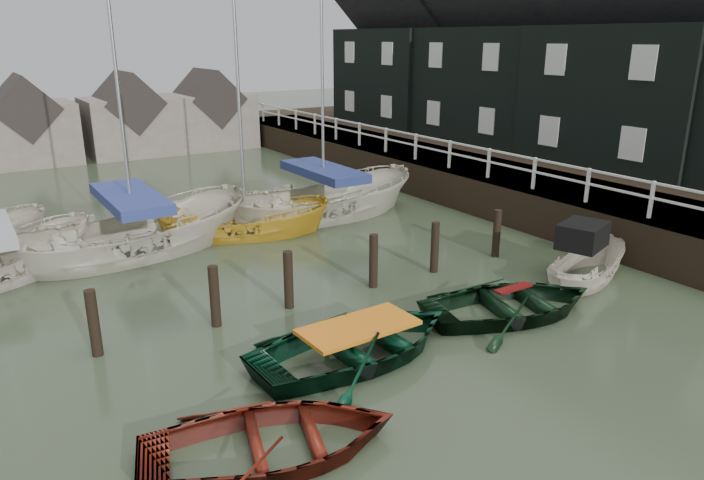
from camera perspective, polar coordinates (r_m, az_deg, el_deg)
ground at (r=13.22m, az=5.07°, el=-9.45°), size 120.00×120.00×0.00m
pier at (r=26.05m, az=8.27°, el=5.89°), size 3.04×32.00×2.70m
land_strip at (r=30.04m, az=16.27°, el=5.57°), size 14.00×38.00×1.50m
quay_houses at (r=28.56m, az=19.37°, el=16.20°), size 6.52×28.14×10.01m
mooring_pilings at (r=14.77m, az=-5.48°, el=-4.28°), size 13.72×0.22×1.80m
far_sheds at (r=36.38m, az=-19.90°, el=10.25°), size 14.00×4.08×4.39m
rowboat_red at (r=10.16m, az=-7.18°, el=-18.88°), size 4.54×3.77×0.81m
rowboat_green at (r=12.67m, az=0.59°, el=-10.67°), size 4.59×3.35×0.93m
rowboat_dkgreen at (r=14.92m, az=14.25°, el=-6.65°), size 4.80×3.91×0.87m
motorboat at (r=17.57m, az=20.32°, el=-3.00°), size 3.93×2.48×2.21m
sailboat_b at (r=19.58m, az=-19.03°, el=-0.94°), size 7.53×3.60×12.19m
sailboat_c at (r=20.51m, az=-9.60°, el=0.52°), size 5.78×3.91×9.81m
sailboat_d at (r=22.32m, az=-2.55°, el=2.31°), size 7.19×2.90×12.49m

